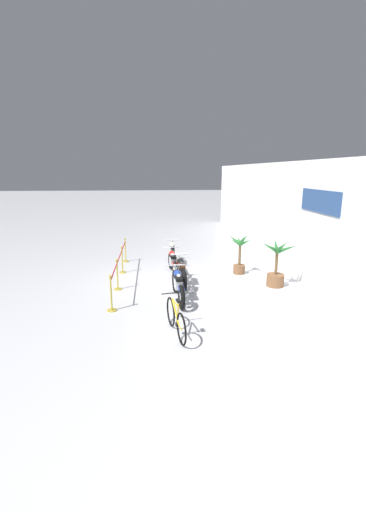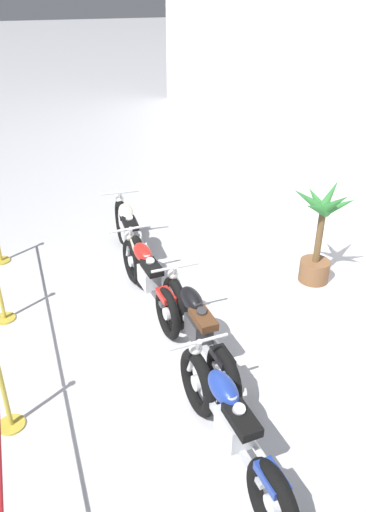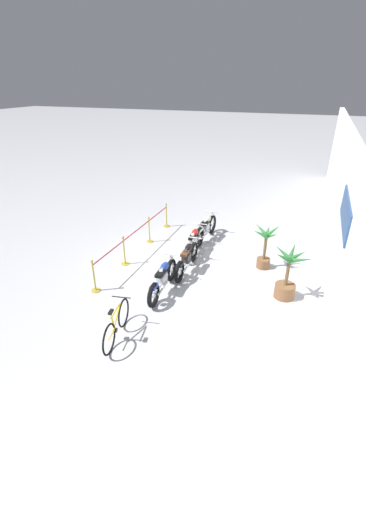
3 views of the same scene
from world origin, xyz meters
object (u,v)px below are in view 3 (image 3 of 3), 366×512
(stanchion_mid_left, at_px, (149,233))
(potted_palm_left_of_row, at_px, (265,247))
(motorcycle_black_2, at_px, (187,259))
(motorcycle_red_1, at_px, (194,242))
(motorcycle_blue_3, at_px, (163,279))
(stanchion_far_left, at_px, (150,225))
(motorcycle_cream_0, at_px, (206,228))
(bicycle, at_px, (117,325))
(potted_palm_right_of_row, at_px, (287,278))
(stanchion_far_right, at_px, (95,281))
(stanchion_mid_right, at_px, (125,255))

(stanchion_mid_left, bearing_deg, potted_palm_left_of_row, 83.68)
(motorcycle_black_2, bearing_deg, potted_palm_left_of_row, 115.94)
(motorcycle_red_1, bearing_deg, motorcycle_black_2, 9.60)
(potted_palm_left_of_row, bearing_deg, stanchion_mid_left, -96.32)
(motorcycle_blue_3, xyz_separation_m, stanchion_far_left, (-3.19, -1.93, 0.20))
(motorcycle_cream_0, distance_m, stanchion_far_left, 2.18)
(motorcycle_cream_0, distance_m, bicycle, 6.34)
(bicycle, xyz_separation_m, potted_palm_right_of_row, (-3.29, 3.66, 0.25))
(motorcycle_cream_0, distance_m, motorcycle_black_2, 2.61)
(potted_palm_left_of_row, bearing_deg, motorcycle_red_1, -94.01)
(motorcycle_black_2, distance_m, potted_palm_right_of_row, 3.24)
(potted_palm_right_of_row, height_order, stanchion_far_left, potted_palm_right_of_row)
(stanchion_far_right, bearing_deg, potted_palm_left_of_row, 125.94)
(stanchion_far_left, bearing_deg, motorcycle_cream_0, 113.79)
(motorcycle_cream_0, xyz_separation_m, potted_palm_right_of_row, (3.04, 3.37, 0.17))
(motorcycle_cream_0, height_order, motorcycle_black_2, motorcycle_cream_0)
(motorcycle_cream_0, xyz_separation_m, stanchion_far_right, (4.73, -1.99, -0.12))
(stanchion_mid_left, distance_m, stanchion_far_right, 3.75)
(motorcycle_cream_0, height_order, motorcycle_blue_3, motorcycle_cream_0)
(potted_palm_left_of_row, relative_size, stanchion_far_right, 1.52)
(stanchion_far_right, bearing_deg, bicycle, 46.67)
(bicycle, relative_size, stanchion_far_left, 0.32)
(motorcycle_cream_0, bearing_deg, motorcycle_red_1, -2.51)
(motorcycle_blue_3, relative_size, stanchion_far_right, 2.10)
(stanchion_far_left, relative_size, stanchion_mid_left, 5.25)
(motorcycle_blue_3, relative_size, stanchion_far_left, 0.40)
(motorcycle_blue_3, bearing_deg, motorcycle_black_2, 171.36)
(stanchion_mid_left, relative_size, stanchion_far_right, 1.00)
(motorcycle_cream_0, relative_size, stanchion_far_left, 0.40)
(bicycle, xyz_separation_m, stanchion_mid_right, (-3.40, -1.71, -0.04))
(potted_palm_left_of_row, xyz_separation_m, stanchion_far_left, (-0.60, -4.48, -0.12))
(stanchion_far_right, bearing_deg, potted_palm_right_of_row, 107.43)
(motorcycle_black_2, relative_size, stanchion_far_right, 2.09)
(potted_palm_right_of_row, bearing_deg, motorcycle_blue_3, -73.41)
(motorcycle_blue_3, bearing_deg, stanchion_far_right, -71.09)
(motorcycle_red_1, relative_size, stanchion_far_right, 2.02)
(motorcycle_red_1, distance_m, stanchion_far_right, 3.94)
(motorcycle_red_1, relative_size, bicycle, 1.22)
(motorcycle_cream_0, bearing_deg, stanchion_far_left, -66.21)
(stanchion_mid_right, bearing_deg, motorcycle_black_2, 98.49)
(motorcycle_red_1, relative_size, stanchion_mid_right, 2.02)
(stanchion_far_left, xyz_separation_m, stanchion_mid_left, (0.10, -0.00, -0.30))
(bicycle, bearing_deg, stanchion_far_right, -133.33)
(potted_palm_left_of_row, relative_size, stanchion_mid_left, 1.52)
(motorcycle_black_2, relative_size, bicycle, 1.26)
(potted_palm_left_of_row, bearing_deg, stanchion_far_right, -54.06)
(stanchion_mid_left, bearing_deg, motorcycle_black_2, 52.89)
(bicycle, bearing_deg, motorcycle_cream_0, 177.43)
(bicycle, distance_m, potted_palm_right_of_row, 4.93)
(motorcycle_black_2, bearing_deg, stanchion_mid_left, -127.11)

